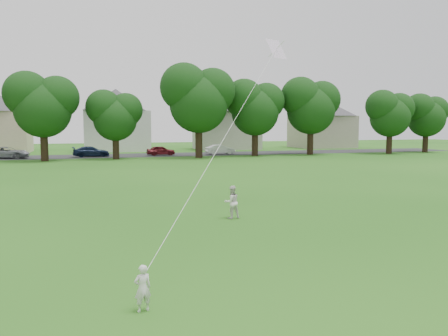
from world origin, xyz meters
name	(u,v)px	position (x,y,z in m)	size (l,w,h in m)	color
ground	(233,263)	(0.00, 0.00, 0.00)	(160.00, 160.00, 0.00)	#1D5313
street	(122,156)	(0.00, 42.00, 0.01)	(90.00, 7.00, 0.01)	#2D2D30
toddler	(143,288)	(-2.57, -2.29, 0.46)	(0.34, 0.22, 0.93)	silver
older_boy	(232,202)	(1.68, 5.25, 0.63)	(0.62, 0.48, 1.27)	silver
kite	(236,118)	(1.02, 2.78, 3.82)	(4.18, 5.53, 13.92)	silver
tree_row	(151,102)	(2.73, 36.51, 6.00)	(79.57, 7.38, 10.50)	black
parked_cars	(29,152)	(-9.94, 41.00, 0.62)	(45.09, 2.65, 1.27)	black
house_row	(114,115)	(-0.36, 52.00, 5.02)	(76.60, 14.11, 10.17)	silver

